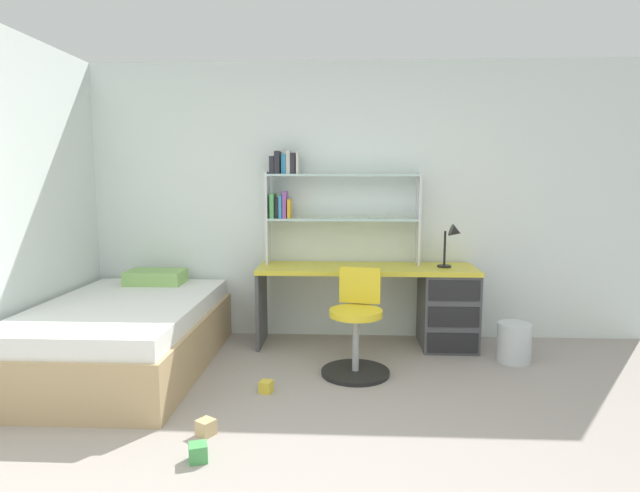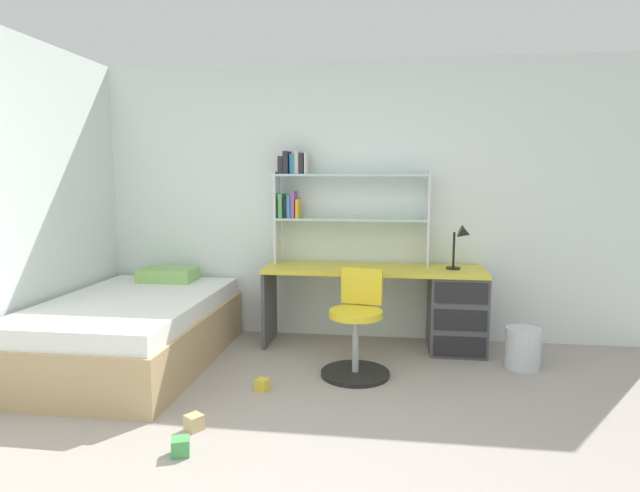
# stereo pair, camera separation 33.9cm
# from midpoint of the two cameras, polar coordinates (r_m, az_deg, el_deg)

# --- Properties ---
(room_shell) EXTENTS (5.59, 6.17, 2.52)m
(room_shell) POSITION_cam_midpoint_polar(r_m,az_deg,el_deg) (3.78, -19.70, 3.65)
(room_shell) COLOR silver
(room_shell) RESTS_ON ground_plane
(desk) EXTENTS (1.90, 0.55, 0.71)m
(desk) POSITION_cam_midpoint_polar(r_m,az_deg,el_deg) (4.69, 9.15, -5.99)
(desk) COLOR gold
(desk) RESTS_ON ground_plane
(bookshelf_hutch) EXTENTS (1.37, 0.22, 1.01)m
(bookshelf_hutch) POSITION_cam_midpoint_polar(r_m,az_deg,el_deg) (4.71, -2.12, 5.35)
(bookshelf_hutch) COLOR silver
(bookshelf_hutch) RESTS_ON desk
(desk_lamp) EXTENTS (0.20, 0.17, 0.38)m
(desk_lamp) POSITION_cam_midpoint_polar(r_m,az_deg,el_deg) (4.59, 12.23, 0.77)
(desk_lamp) COLOR black
(desk_lamp) RESTS_ON desk
(swivel_chair) EXTENTS (0.52, 0.52, 0.79)m
(swivel_chair) POSITION_cam_midpoint_polar(r_m,az_deg,el_deg) (4.03, 1.55, -9.45)
(swivel_chair) COLOR black
(swivel_chair) RESTS_ON ground_plane
(bed_platform) EXTENTS (1.24, 1.93, 0.65)m
(bed_platform) POSITION_cam_midpoint_polar(r_m,az_deg,el_deg) (4.45, -22.54, -8.98)
(bed_platform) COLOR tan
(bed_platform) RESTS_ON ground_plane
(waste_bin) EXTENTS (0.27, 0.27, 0.32)m
(waste_bin) POSITION_cam_midpoint_polar(r_m,az_deg,el_deg) (4.53, 18.34, -9.95)
(waste_bin) COLOR silver
(waste_bin) RESTS_ON ground_plane
(toy_block_yellow_0) EXTENTS (0.10, 0.10, 0.08)m
(toy_block_yellow_0) POSITION_cam_midpoint_polar(r_m,az_deg,el_deg) (3.81, -8.51, -14.92)
(toy_block_yellow_0) COLOR gold
(toy_block_yellow_0) RESTS_ON ground_plane
(toy_block_green_1) EXTENTS (0.12, 0.12, 0.09)m
(toy_block_green_1) POSITION_cam_midpoint_polar(r_m,az_deg,el_deg) (3.07, -16.44, -20.79)
(toy_block_green_1) COLOR #479E51
(toy_block_green_1) RESTS_ON ground_plane
(toy_block_natural_2) EXTENTS (0.13, 0.13, 0.09)m
(toy_block_natural_2) POSITION_cam_midpoint_polar(r_m,az_deg,el_deg) (3.31, -15.34, -18.53)
(toy_block_natural_2) COLOR tan
(toy_block_natural_2) RESTS_ON ground_plane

